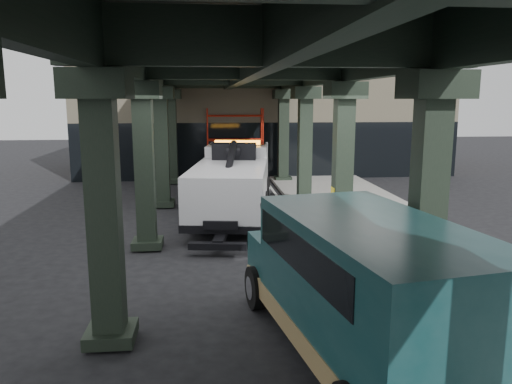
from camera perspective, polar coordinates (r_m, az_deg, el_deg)
ground at (r=13.74m, az=1.18°, el=-8.53°), size 90.00×90.00×0.00m
sidewalk at (r=16.67m, az=15.94°, el=-5.22°), size 5.00×40.00×0.15m
lane_stripe at (r=15.89m, az=6.45°, el=-5.91°), size 0.12×38.00×0.01m
viaduct at (r=14.97m, az=-1.25°, el=14.27°), size 7.40×32.00×6.40m
building at (r=33.09m, az=0.52°, el=9.72°), size 22.00×10.00×8.00m
scaffolding at (r=27.68m, az=-2.43°, el=5.62°), size 3.08×0.88×4.00m
tow_truck at (r=19.34m, az=-2.57°, el=1.45°), size 3.67×9.18×2.93m
towed_van at (r=8.79m, az=11.95°, el=-10.37°), size 3.47×6.68×2.58m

